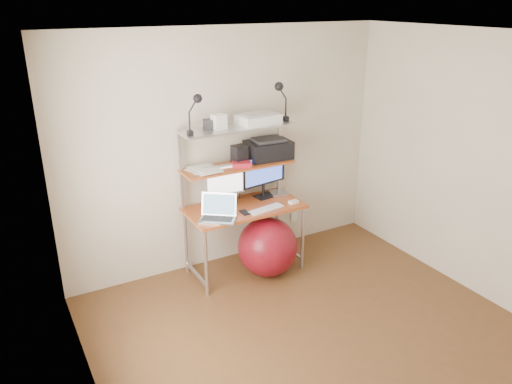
% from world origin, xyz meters
% --- Properties ---
extents(room, '(3.60, 3.60, 3.60)m').
position_xyz_m(room, '(0.00, 0.00, 1.25)').
color(room, brown).
rests_on(room, ground).
extents(computer_desk, '(1.20, 0.60, 1.57)m').
position_xyz_m(computer_desk, '(0.00, 1.50, 0.96)').
color(computer_desk, '#B55223').
rests_on(computer_desk, ground).
extents(desktop, '(1.20, 0.60, 0.00)m').
position_xyz_m(desktop, '(0.00, 1.44, 0.74)').
color(desktop, '#B55223').
rests_on(desktop, computer_desk).
extents(mid_shelf, '(1.18, 0.34, 0.00)m').
position_xyz_m(mid_shelf, '(0.00, 1.57, 1.15)').
color(mid_shelf, '#B55223').
rests_on(mid_shelf, computer_desk).
extents(top_shelf, '(1.18, 0.34, 0.00)m').
position_xyz_m(top_shelf, '(0.00, 1.57, 1.55)').
color(top_shelf, silver).
rests_on(top_shelf, computer_desk).
extents(floor, '(3.60, 3.60, 0.00)m').
position_xyz_m(floor, '(0.00, 0.00, 0.00)').
color(floor, brown).
rests_on(floor, ground).
extents(wall_outlet, '(0.08, 0.01, 0.12)m').
position_xyz_m(wall_outlet, '(0.85, 1.79, 0.30)').
color(wall_outlet, white).
rests_on(wall_outlet, room).
extents(monitor_silver, '(0.43, 0.16, 0.47)m').
position_xyz_m(monitor_silver, '(-0.16, 1.56, 0.99)').
color(monitor_silver, '#B1B2B6').
rests_on(monitor_silver, desktop).
extents(monitor_black, '(0.55, 0.18, 0.55)m').
position_xyz_m(monitor_black, '(0.31, 1.59, 1.02)').
color(monitor_black, black).
rests_on(monitor_black, desktop).
extents(laptop, '(0.44, 0.42, 0.30)m').
position_xyz_m(laptop, '(-0.36, 1.31, 0.79)').
color(laptop, '#B4B5B9').
rests_on(laptop, desktop).
extents(keyboard, '(0.40, 0.17, 0.01)m').
position_xyz_m(keyboard, '(0.15, 1.26, 0.75)').
color(keyboard, white).
rests_on(keyboard, desktop).
extents(mouse, '(0.11, 0.07, 0.03)m').
position_xyz_m(mouse, '(0.49, 1.27, 0.75)').
color(mouse, white).
rests_on(mouse, desktop).
extents(mac_mini, '(0.22, 0.22, 0.04)m').
position_xyz_m(mac_mini, '(0.48, 1.55, 0.76)').
color(mac_mini, '#B4B5B9').
rests_on(mac_mini, desktop).
extents(phone, '(0.07, 0.13, 0.01)m').
position_xyz_m(phone, '(-0.07, 1.29, 0.74)').
color(phone, black).
rests_on(phone, desktop).
extents(printer, '(0.48, 0.35, 0.22)m').
position_xyz_m(printer, '(0.38, 1.61, 1.25)').
color(printer, black).
rests_on(printer, mid_shelf).
extents(nas_cube, '(0.14, 0.14, 0.20)m').
position_xyz_m(nas_cube, '(0.03, 1.59, 1.25)').
color(nas_cube, black).
rests_on(nas_cube, mid_shelf).
extents(red_box, '(0.21, 0.17, 0.05)m').
position_xyz_m(red_box, '(0.00, 1.50, 1.18)').
color(red_box, '#B21C29').
rests_on(red_box, mid_shelf).
extents(scanner, '(0.44, 0.30, 0.11)m').
position_xyz_m(scanner, '(0.24, 1.57, 1.60)').
color(scanner, white).
rests_on(scanner, top_shelf).
extents(box_white, '(0.14, 0.12, 0.15)m').
position_xyz_m(box_white, '(-0.21, 1.55, 1.63)').
color(box_white, white).
rests_on(box_white, top_shelf).
extents(box_grey, '(0.12, 0.12, 0.10)m').
position_xyz_m(box_grey, '(-0.30, 1.61, 1.60)').
color(box_grey, '#2A2A2C').
rests_on(box_grey, top_shelf).
extents(clip_lamp_left, '(0.15, 0.08, 0.38)m').
position_xyz_m(clip_lamp_left, '(-0.47, 1.47, 1.83)').
color(clip_lamp_left, black).
rests_on(clip_lamp_left, top_shelf).
extents(clip_lamp_right, '(0.16, 0.09, 0.41)m').
position_xyz_m(clip_lamp_right, '(0.47, 1.53, 1.85)').
color(clip_lamp_right, black).
rests_on(clip_lamp_right, top_shelf).
extents(exercise_ball, '(0.63, 0.63, 0.63)m').
position_xyz_m(exercise_ball, '(0.17, 1.25, 0.31)').
color(exercise_ball, maroon).
rests_on(exercise_ball, floor).
extents(paper_stack, '(0.32, 0.35, 0.02)m').
position_xyz_m(paper_stack, '(-0.37, 1.58, 1.16)').
color(paper_stack, white).
rests_on(paper_stack, mid_shelf).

